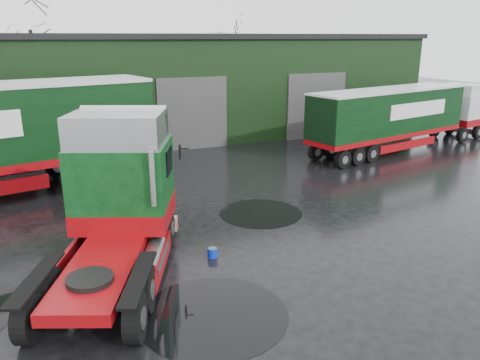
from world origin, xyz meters
name	(u,v)px	position (x,y,z in m)	size (l,w,h in m)	color
ground	(270,255)	(0.00, 0.00, 0.00)	(100.00, 100.00, 0.00)	black
warehouse	(166,83)	(2.00, 20.00, 3.16)	(32.40, 12.40, 6.30)	black
hero_tractor	(106,207)	(-4.50, 0.10, 2.12)	(2.90, 6.83, 4.24)	#0B3A15
lorry_right	(388,121)	(11.52, 9.00, 1.76)	(2.31, 13.38, 3.52)	silver
wash_bucket	(212,253)	(-1.59, 0.54, 0.14)	(0.29, 0.29, 0.27)	#0827B3
tree_back_a	(33,55)	(-6.00, 30.00, 4.75)	(4.40, 4.40, 9.50)	black
tree_back_b	(224,64)	(10.00, 30.00, 3.75)	(4.40, 4.40, 7.50)	black
puddle_0	(213,315)	(-2.56, -2.26, 0.00)	(3.49, 3.49, 0.01)	black
puddle_1	(261,213)	(1.20, 3.21, 0.00)	(2.99, 2.99, 0.01)	black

